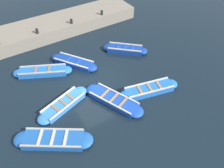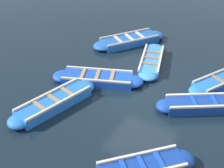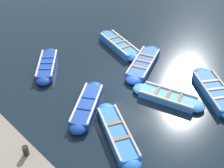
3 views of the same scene
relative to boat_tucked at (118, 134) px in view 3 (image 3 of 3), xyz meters
The scene contains 9 objects.
ground_plane 3.37m from the boat_tucked, 136.99° to the right, with size 120.00×120.00×0.00m, color black.
boat_tucked is the anchor object (origin of this frame).
boat_end_of_row 5.11m from the boat_tucked, 150.16° to the right, with size 3.75×2.25×0.39m.
boat_outer_right 6.78m from the boat_tucked, 135.83° to the right, with size 1.59×3.75×0.43m.
boat_alongside 3.21m from the boat_tucked, behind, with size 1.79×3.41×0.35m.
boat_centre 5.18m from the boat_tucked, 166.09° to the left, with size 2.89×3.70×0.40m.
boat_outer_left 5.88m from the boat_tucked, 97.67° to the right, with size 2.71×2.88×0.43m.
boat_stern_in 2.08m from the boat_tucked, 96.20° to the right, with size 3.23×2.51×0.43m.
bollard_mid_south 3.58m from the boat_tucked, 16.03° to the right, with size 0.20×0.20×0.35m, color black.
Camera 3 is at (8.49, 8.16, 9.04)m, focal length 50.00 mm.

